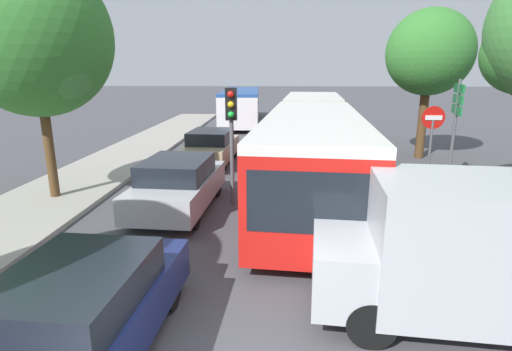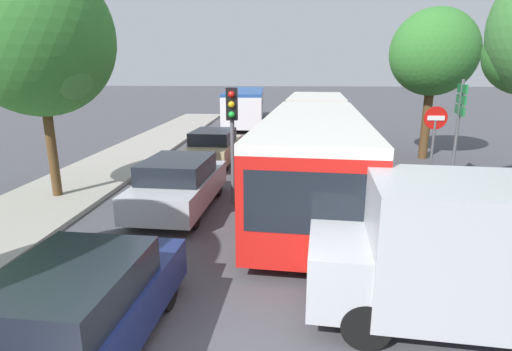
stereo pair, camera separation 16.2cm
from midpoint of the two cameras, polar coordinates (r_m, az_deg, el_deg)
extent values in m
cube|color=#9E998E|center=(18.87, -18.78, 2.38)|extent=(3.20, 36.15, 0.14)
cube|color=red|center=(11.88, 7.67, 2.46)|extent=(3.48, 10.10, 2.14)
cube|color=black|center=(11.81, 7.74, 4.29)|extent=(3.47, 9.71, 0.94)
cube|color=silver|center=(11.69, 7.87, 8.09)|extent=(3.48, 10.10, 0.21)
cube|color=red|center=(21.16, 7.85, 7.83)|extent=(3.22, 6.98, 2.14)
cube|color=black|center=(21.11, 7.89, 8.86)|extent=(3.22, 6.71, 0.94)
cube|color=silver|center=(21.05, 7.96, 11.00)|extent=(3.22, 6.98, 0.21)
cylinder|color=black|center=(17.28, 7.80, 6.29)|extent=(2.05, 1.20, 1.97)
cube|color=black|center=(7.07, 7.47, -3.91)|extent=(2.34, 0.30, 1.15)
cylinder|color=black|center=(9.15, 14.41, -7.13)|extent=(0.40, 1.07, 1.04)
cylinder|color=black|center=(9.15, 0.29, -6.64)|extent=(0.40, 1.07, 1.04)
cylinder|color=black|center=(15.20, 11.86, 1.75)|extent=(0.40, 1.07, 1.04)
cylinder|color=black|center=(15.20, 3.43, 2.05)|extent=(0.40, 1.07, 1.04)
cylinder|color=black|center=(21.30, 10.79, 5.48)|extent=(0.40, 1.07, 1.04)
cylinder|color=black|center=(21.30, 4.75, 5.69)|extent=(0.40, 1.07, 1.04)
cube|color=silver|center=(30.43, -2.26, 9.87)|extent=(3.01, 11.54, 1.99)
cube|color=black|center=(30.41, -2.27, 10.54)|extent=(3.01, 10.97, 0.84)
cube|color=#234C93|center=(30.36, -2.28, 11.93)|extent=(3.01, 11.54, 0.20)
cylinder|color=black|center=(34.33, -3.73, 9.11)|extent=(0.34, 1.01, 1.00)
cylinder|color=black|center=(34.23, -0.13, 9.12)|extent=(0.34, 1.01, 1.00)
cylinder|color=black|center=(27.18, -4.87, 7.60)|extent=(0.34, 1.01, 1.00)
cylinder|color=black|center=(27.06, -0.33, 7.62)|extent=(0.34, 1.01, 1.00)
cube|color=navy|center=(6.18, -24.13, -18.61)|extent=(1.99, 4.24, 0.67)
cube|color=black|center=(5.82, -25.25, -14.19)|extent=(1.74, 2.26, 0.51)
cylinder|color=black|center=(7.63, -23.79, -14.29)|extent=(0.25, 0.64, 0.63)
cylinder|color=black|center=(7.05, -12.92, -15.84)|extent=(0.25, 0.64, 0.63)
cube|color=#B7BABF|center=(11.54, -11.33, -1.87)|extent=(2.07, 4.42, 0.70)
cube|color=black|center=(11.28, -11.65, 0.99)|extent=(1.81, 2.35, 0.53)
cylinder|color=black|center=(13.11, -12.69, -1.23)|extent=(0.26, 0.67, 0.66)
cylinder|color=black|center=(12.70, -6.11, -1.47)|extent=(0.26, 0.67, 0.66)
cylinder|color=black|center=(10.66, -17.43, -5.29)|extent=(0.26, 0.67, 0.66)
cylinder|color=black|center=(10.16, -9.41, -5.79)|extent=(0.26, 0.67, 0.66)
cube|color=tan|center=(17.11, -6.66, 3.65)|extent=(1.99, 4.24, 0.67)
cube|color=black|center=(16.91, -6.80, 5.56)|extent=(1.74, 2.26, 0.51)
cylinder|color=black|center=(18.60, -7.96, 3.63)|extent=(0.25, 0.64, 0.63)
cylinder|color=black|center=(18.30, -3.46, 3.56)|extent=(0.25, 0.64, 0.63)
cylinder|color=black|center=(16.10, -10.24, 1.80)|extent=(0.25, 0.64, 0.63)
cylinder|color=black|center=(15.75, -5.07, 1.69)|extent=(0.25, 0.64, 0.63)
cube|color=#B7BABF|center=(7.14, 32.23, -8.58)|extent=(4.27, 2.38, 2.00)
cube|color=#B7BABF|center=(6.73, 11.34, -12.24)|extent=(1.08, 1.98, 1.00)
cylinder|color=black|center=(6.29, 15.33, -19.68)|extent=(0.74, 0.31, 0.72)
cylinder|color=black|center=(7.72, 13.90, -12.66)|extent=(0.74, 0.31, 0.72)
cylinder|color=#56595E|center=(11.58, -3.87, 3.97)|extent=(0.12, 0.12, 3.40)
cube|color=black|center=(11.42, -3.98, 10.15)|extent=(0.33, 0.25, 0.90)
sphere|color=red|center=(11.25, -4.07, 11.51)|extent=(0.18, 0.18, 0.18)
sphere|color=#EAAD14|center=(11.27, -4.04, 10.09)|extent=(0.18, 0.18, 0.18)
sphere|color=green|center=(11.29, -4.02, 8.67)|extent=(0.18, 0.18, 0.18)
cylinder|color=#56595E|center=(13.60, 23.15, 2.28)|extent=(0.08, 0.08, 2.40)
cylinder|color=red|center=(13.41, 23.69, 7.58)|extent=(0.70, 0.03, 0.70)
cube|color=white|center=(13.40, 23.72, 7.57)|extent=(0.50, 0.04, 0.14)
cylinder|color=#56595E|center=(14.76, 26.09, 5.23)|extent=(0.10, 0.10, 3.60)
cube|color=#197A38|center=(14.62, 26.76, 11.03)|extent=(0.36, 1.38, 0.28)
cube|color=#197A38|center=(14.64, 26.61, 9.70)|extent=(0.36, 1.38, 0.28)
cube|color=#197A38|center=(14.66, 26.45, 8.39)|extent=(0.36, 1.38, 0.28)
cylinder|color=#51381E|center=(13.43, -27.71, 3.18)|extent=(0.28, 0.28, 3.11)
ellipsoid|color=#33752D|center=(13.26, -29.43, 16.84)|extent=(4.24, 4.24, 4.40)
ellipsoid|color=#3D7F38|center=(12.66, -27.54, 14.24)|extent=(2.54, 2.54, 2.42)
cylinder|color=#51381E|center=(19.45, 22.43, 7.06)|extent=(0.38, 0.38, 3.25)
ellipsoid|color=#33752D|center=(19.34, 23.32, 15.85)|extent=(3.64, 3.64, 3.64)
ellipsoid|color=#33752D|center=(19.71, 23.10, 14.24)|extent=(2.19, 2.19, 2.00)
camera|label=1|loc=(0.08, -90.44, -0.12)|focal=28.00mm
camera|label=2|loc=(0.08, 89.56, 0.12)|focal=28.00mm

